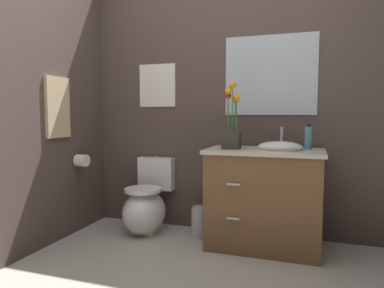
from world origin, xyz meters
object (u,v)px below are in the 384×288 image
(vanity_cabinet, at_px, (264,197))
(flower_vase, at_px, (232,129))
(hanging_towel, at_px, (58,107))
(toilet, at_px, (146,206))
(toilet_paper_roll, at_px, (82,160))
(wall_poster, at_px, (157,86))
(wall_mirror, at_px, (270,75))
(soap_bottle, at_px, (308,138))
(trash_bin, at_px, (201,222))

(vanity_cabinet, relative_size, flower_vase, 1.82)
(vanity_cabinet, height_order, hanging_towel, hanging_towel)
(toilet, relative_size, flower_vase, 1.26)
(toilet, distance_m, toilet_paper_roll, 0.74)
(wall_poster, bearing_deg, toilet, -90.00)
(flower_vase, distance_m, wall_poster, 0.98)
(flower_vase, bearing_deg, vanity_cabinet, 10.08)
(flower_vase, bearing_deg, toilet, 174.85)
(toilet, xyz_separation_m, flower_vase, (0.82, -0.07, 0.74))
(vanity_cabinet, height_order, wall_mirror, wall_mirror)
(hanging_towel, bearing_deg, toilet_paper_roll, 76.90)
(wall_mirror, xyz_separation_m, hanging_towel, (-1.71, -0.70, -0.28))
(soap_bottle, height_order, hanging_towel, hanging_towel)
(trash_bin, distance_m, hanging_towel, 1.61)
(toilet, height_order, trash_bin, toilet)
(soap_bottle, bearing_deg, trash_bin, -179.43)
(soap_bottle, bearing_deg, flower_vase, -167.80)
(vanity_cabinet, xyz_separation_m, toilet_paper_roll, (-1.65, -0.17, 0.26))
(toilet, height_order, soap_bottle, soap_bottle)
(toilet, bearing_deg, hanging_towel, -144.90)
(trash_bin, bearing_deg, soap_bottle, 0.57)
(wall_poster, bearing_deg, vanity_cabinet, -15.05)
(trash_bin, relative_size, wall_mirror, 0.34)
(flower_vase, distance_m, wall_mirror, 0.63)
(vanity_cabinet, xyz_separation_m, flower_vase, (-0.27, -0.05, 0.56))
(vanity_cabinet, relative_size, wall_poster, 2.41)
(trash_bin, xyz_separation_m, hanging_towel, (-1.14, -0.48, 1.03))
(toilet, xyz_separation_m, soap_bottle, (1.43, 0.06, 0.67))
(trash_bin, bearing_deg, wall_poster, 157.25)
(soap_bottle, distance_m, trash_bin, 1.19)
(toilet_paper_roll, bearing_deg, hanging_towel, -103.10)
(hanging_towel, bearing_deg, trash_bin, 22.78)
(flower_vase, height_order, hanging_towel, hanging_towel)
(toilet, height_order, toilet_paper_roll, toilet_paper_roll)
(hanging_towel, relative_size, toilet_paper_roll, 4.73)
(toilet, distance_m, soap_bottle, 1.58)
(vanity_cabinet, height_order, flower_vase, flower_vase)
(trash_bin, bearing_deg, flower_vase, -22.11)
(flower_vase, xyz_separation_m, wall_mirror, (0.27, 0.34, 0.46))
(toilet, bearing_deg, soap_bottle, 2.24)
(vanity_cabinet, distance_m, hanging_towel, 1.91)
(soap_bottle, xyz_separation_m, wall_mirror, (-0.34, 0.21, 0.53))
(vanity_cabinet, bearing_deg, hanging_towel, -166.63)
(wall_poster, distance_m, hanging_towel, 0.96)
(toilet, relative_size, toilet_paper_roll, 6.27)
(wall_mirror, height_order, toilet_paper_roll, wall_mirror)
(toilet, distance_m, flower_vase, 1.11)
(toilet, xyz_separation_m, wall_mirror, (1.09, 0.27, 1.21))
(toilet, distance_m, wall_poster, 1.18)
(trash_bin, height_order, hanging_towel, hanging_towel)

